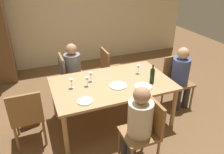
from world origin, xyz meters
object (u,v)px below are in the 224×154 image
Objects in this scene: wine_glass_near_right at (91,75)px; dinner_plate_host at (118,85)px; wine_glass_near_left at (71,82)px; wine_glass_far at (87,79)px; wine_bottle_tall_green at (152,75)px; chair_far_right at (110,67)px; person_woman_host at (181,74)px; person_man_guest at (138,122)px; person_man_bearded at (74,68)px; chair_right_end at (176,77)px; dining_table at (112,86)px; dinner_plate_guest_right at (143,86)px; wine_glass_centre at (138,67)px; chair_left_end at (27,114)px; chair_far_left at (67,72)px; chair_near at (145,128)px; handbag at (30,120)px; dinner_plate_guest_left at (85,101)px.

wine_glass_near_right is 0.53× the size of dinner_plate_host.
wine_glass_far is (0.24, -0.02, 0.00)m from wine_glass_near_left.
chair_far_right is at bearing 101.95° from wine_bottle_tall_green.
person_woman_host is 1.64m from person_man_guest.
person_woman_host is 1.98m from person_man_bearded.
chair_far_right is at bearing -41.25° from chair_right_end.
dining_table is at bearing 3.76° from chair_right_end.
dining_table is 0.50m from dinner_plate_guest_right.
person_man_bearded is (-1.72, 0.98, -0.01)m from person_woman_host.
person_man_bearded is (-0.40, 0.95, -0.01)m from dining_table.
dinner_plate_guest_right is at bearing -108.10° from wine_glass_centre.
chair_left_end reaches higher than dining_table.
dining_table is at bearing 29.96° from chair_far_left.
wine_glass_near_right is 0.16m from wine_glass_far.
person_woman_host is 0.79m from wine_bottle_tall_green.
wine_glass_near_right reaches higher than dinner_plate_guest_right.
person_man_bearded reaches higher than chair_far_right.
dining_table is 1.03m from person_man_bearded.
chair_far_right is 1.04m from wine_glass_near_right.
dinner_plate_guest_right is (0.80, -1.26, 0.09)m from person_man_bearded.
person_woman_host reaches higher than chair_near.
handbag is at bearing -56.94° from person_man_bearded.
wine_glass_near_left is (-0.63, 0.07, 0.18)m from dining_table.
dinner_plate_host is at bearing 22.33° from person_man_bearded.
chair_right_end is at bearing 65.21° from chair_far_left.
wine_bottle_tall_green is (1.91, -0.14, 0.34)m from chair_left_end.
chair_right_end is 0.81× the size of person_man_bearded.
chair_right_end is 6.17× the size of wine_glass_centre.
wine_glass_near_right is 1.00× the size of wine_glass_far.
dining_table reaches higher than handbag.
person_man_bearded reaches higher than wine_glass_near_right.
handbag is at bearing 160.57° from dinner_plate_host.
chair_near is at bearing -84.77° from dining_table.
person_man_bearded is at bearing -26.65° from chair_right_end.
wine_glass_centre is at bearing -5.19° from chair_right_end.
dinner_plate_guest_right reaches higher than handbag.
chair_right_end is 4.15× the size of dinner_plate_guest_left.
person_man_bearded is 3.69× the size of wine_bottle_tall_green.
wine_glass_near_right is at bearing 14.53° from chair_left_end.
chair_right_end reaches higher than wine_glass_near_left.
wine_glass_near_left is (-1.22, 0.30, -0.03)m from wine_bottle_tall_green.
handbag is (-0.69, 0.28, -0.73)m from wine_glass_near_left.
dining_table is at bearing 109.29° from dinner_plate_host.
chair_far_right is 1.82m from handbag.
wine_glass_near_right is 0.53× the size of handbag.
person_man_guest is at bearing -95.09° from dinner_plate_host.
chair_far_left is at bearing -24.79° from chair_right_end.
dinner_plate_guest_left and dinner_plate_guest_right have the same top height.
person_man_bearded is 0.98× the size of person_man_guest.
dinner_plate_guest_right is at bearing 4.02° from dinner_plate_guest_left.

